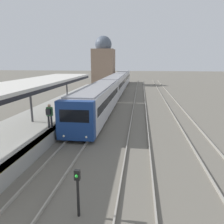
% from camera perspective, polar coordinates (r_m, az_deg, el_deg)
% --- Properties ---
extents(platform_canopy, '(4.00, 20.52, 3.03)m').
position_cam_1_polar(platform_canopy, '(17.25, -20.67, 6.96)').
color(platform_canopy, beige).
rests_on(platform_canopy, station_platform).
extents(person_on_platform, '(0.40, 0.40, 1.66)m').
position_cam_1_polar(person_on_platform, '(15.58, -16.03, -0.49)').
color(person_on_platform, '#2D2D33').
rests_on(person_on_platform, station_platform).
extents(train_near, '(2.56, 44.96, 3.02)m').
position_cam_1_polar(train_near, '(36.08, 0.77, 7.27)').
color(train_near, navy).
rests_on(train_near, ground_plane).
extents(signal_post_near, '(0.20, 0.21, 1.80)m').
position_cam_1_polar(signal_post_near, '(8.10, -8.94, -19.03)').
color(signal_post_near, black).
rests_on(signal_post_near, ground_plane).
extents(distant_domed_building, '(4.84, 4.84, 10.90)m').
position_cam_1_polar(distant_domed_building, '(51.32, -2.22, 12.85)').
color(distant_domed_building, '#89705B').
rests_on(distant_domed_building, ground_plane).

